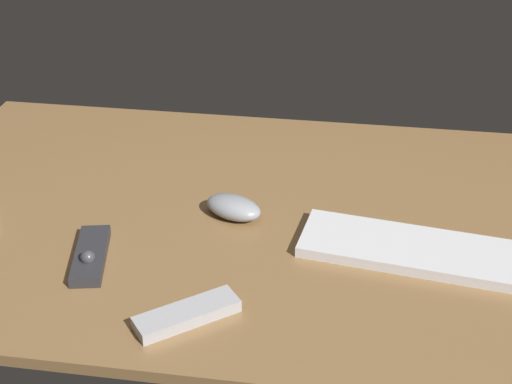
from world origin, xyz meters
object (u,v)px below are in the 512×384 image
Objects in this scene: media_remote at (90,255)px; tv_remote at (187,314)px; computer_mouse at (233,207)px; keyboard at (438,254)px.

media_remote is 22.91cm from tv_remote.
computer_mouse is at bearing 48.39° from tv_remote.
media_remote reaches higher than tv_remote.
tv_remote is (-1.82, -29.45, -0.96)cm from computer_mouse.
keyboard is at bearing 87.27° from media_remote.
tv_remote is at bearing -71.30° from computer_mouse.
computer_mouse reaches higher than media_remote.
computer_mouse reaches higher than tv_remote.
tv_remote is (19.34, -12.29, -0.05)cm from media_remote.
media_remote is at bearing -162.82° from keyboard.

